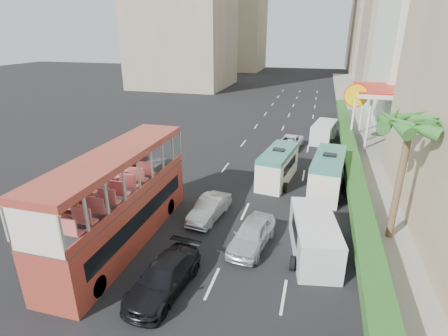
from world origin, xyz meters
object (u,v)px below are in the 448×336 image
(minibus_near, at_px, (278,166))
(palm_tree, at_px, (399,182))
(double_decker_bus, at_px, (119,199))
(panel_van_near, at_px, (314,237))
(van_asset, at_px, (289,148))
(car_silver_lane_b, at_px, (251,246))
(minibus_far, at_px, (328,173))
(car_black, at_px, (165,290))
(car_silver_lane_a, at_px, (210,218))
(shell_station, at_px, (387,116))
(panel_van_far, at_px, (324,132))

(minibus_near, xyz_separation_m, palm_tree, (6.89, -6.39, 2.17))
(double_decker_bus, relative_size, panel_van_near, 2.24)
(double_decker_bus, height_order, panel_van_near, double_decker_bus)
(double_decker_bus, xyz_separation_m, van_asset, (7.06, 18.68, -2.53))
(car_silver_lane_b, relative_size, minibus_near, 0.76)
(minibus_far, height_order, palm_tree, palm_tree)
(car_silver_lane_b, bearing_deg, van_asset, 97.30)
(minibus_far, bearing_deg, panel_van_near, -88.61)
(car_silver_lane_b, xyz_separation_m, car_black, (-3.02, -4.34, 0.00))
(car_silver_lane_a, distance_m, panel_van_near, 6.60)
(car_silver_lane_b, distance_m, minibus_near, 9.10)
(car_black, relative_size, minibus_far, 0.78)
(double_decker_bus, bearing_deg, minibus_far, 42.50)
(van_asset, height_order, palm_tree, palm_tree)
(double_decker_bus, height_order, minibus_far, double_decker_bus)
(shell_station, bearing_deg, panel_van_far, -170.53)
(car_black, height_order, van_asset, car_black)
(car_black, relative_size, panel_van_near, 0.94)
(palm_tree, bearing_deg, panel_van_near, -148.07)
(minibus_near, bearing_deg, double_decker_bus, -115.38)
(car_silver_lane_b, distance_m, minibus_far, 9.14)
(double_decker_bus, xyz_separation_m, car_silver_lane_a, (3.68, 3.64, -2.53))
(panel_van_near, bearing_deg, car_silver_lane_a, 150.97)
(minibus_far, bearing_deg, double_decker_bus, -131.64)
(minibus_near, xyz_separation_m, shell_station, (9.09, 12.61, 1.54))
(double_decker_bus, bearing_deg, palm_tree, 16.16)
(double_decker_bus, relative_size, minibus_far, 1.87)
(car_silver_lane_b, height_order, panel_van_far, panel_van_far)
(minibus_far, bearing_deg, palm_tree, -53.58)
(car_silver_lane_a, xyz_separation_m, panel_van_near, (6.18, -2.10, 0.98))
(van_asset, xyz_separation_m, panel_van_far, (3.11, 3.34, 0.95))
(minibus_near, bearing_deg, panel_van_far, 82.60)
(double_decker_bus, distance_m, panel_van_near, 10.10)
(minibus_far, xyz_separation_m, panel_van_far, (-0.32, 12.42, -0.35))
(double_decker_bus, relative_size, car_silver_lane_a, 2.85)
(minibus_near, bearing_deg, palm_tree, -34.61)
(double_decker_bus, xyz_separation_m, minibus_near, (6.91, 10.39, -1.32))
(van_asset, bearing_deg, car_black, -90.01)
(minibus_far, bearing_deg, van_asset, 116.57)
(shell_station, bearing_deg, double_decker_bus, -124.82)
(car_silver_lane_a, distance_m, minibus_far, 9.14)
(car_black, height_order, palm_tree, palm_tree)
(van_asset, relative_size, panel_van_far, 0.89)
(panel_van_far, bearing_deg, shell_station, 19.54)
(minibus_far, height_order, panel_van_far, minibus_far)
(car_silver_lane_b, relative_size, van_asset, 0.97)
(panel_van_near, relative_size, panel_van_far, 1.03)
(car_silver_lane_a, distance_m, minibus_near, 7.58)
(van_asset, bearing_deg, minibus_near, -82.25)
(car_black, bearing_deg, panel_van_far, 81.63)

